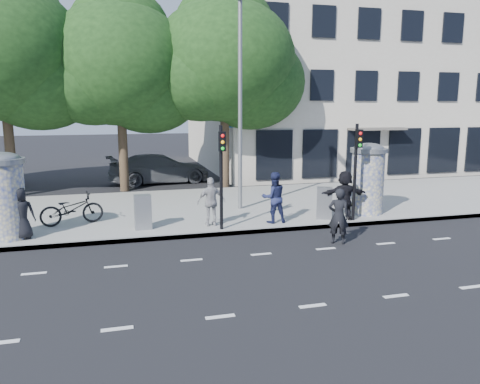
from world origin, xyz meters
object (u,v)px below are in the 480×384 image
object	(u,v)px
ad_column_left	(4,194)
ped_e	(211,202)
traffic_pole_far	(356,162)
ped_a	(21,213)
man_road	(339,216)
ped_f	(344,195)
car_right	(159,169)
bicycle	(72,209)
ad_column_right	(368,177)
street_lamp	(241,88)
ped_c	(274,197)
cabinet_left	(143,212)
cabinet_right	(324,203)
traffic_pole_near	(221,167)

from	to	relation	value
ad_column_left	ped_e	size ratio (longest dim) A/B	1.60
traffic_pole_far	ped_a	world-z (taller)	traffic_pole_far
ad_column_left	man_road	xyz separation A→B (m)	(9.79, -2.68, -0.68)
ped_f	car_right	distance (m)	12.01
bicycle	ped_f	bearing A→B (deg)	-113.51
ped_e	traffic_pole_far	bearing A→B (deg)	169.94
ad_column_right	ped_e	distance (m)	6.06
street_lamp	ped_e	xyz separation A→B (m)	(-1.63, -2.26, -3.82)
ped_c	bicycle	xyz separation A→B (m)	(-6.74, 1.52, -0.34)
traffic_pole_far	car_right	distance (m)	12.40
ad_column_left	cabinet_left	distance (m)	4.19
ad_column_left	ped_a	size ratio (longest dim) A/B	1.65
ad_column_right	traffic_pole_far	bearing A→B (deg)	-137.79
bicycle	street_lamp	bearing A→B (deg)	-94.59
ad_column_left	cabinet_left	bearing A→B (deg)	0.58
ad_column_right	cabinet_left	distance (m)	8.33
ped_c	cabinet_right	xyz separation A→B (m)	(1.95, 0.08, -0.32)
cabinet_right	car_right	bearing A→B (deg)	139.68
ad_column_right	ped_c	size ratio (longest dim) A/B	1.50
traffic_pole_near	car_right	bearing A→B (deg)	95.25
traffic_pole_near	bicycle	size ratio (longest dim) A/B	1.64
ped_c	ped_e	xyz separation A→B (m)	(-2.17, 0.13, -0.06)
ad_column_left	bicycle	distance (m)	2.35
ped_a	cabinet_right	size ratio (longest dim) A/B	1.42
car_right	ped_a	bearing A→B (deg)	145.57
ad_column_right	ped_a	world-z (taller)	ad_column_right
man_road	car_right	xyz separation A→B (m)	(-4.19, 12.83, -0.07)
cabinet_left	street_lamp	bearing A→B (deg)	26.39
bicycle	ped_c	bearing A→B (deg)	-115.32
traffic_pole_near	car_right	distance (m)	11.00
ad_column_right	man_road	xyz separation A→B (m)	(-2.61, -2.88, -0.68)
ad_column_left	bicycle	size ratio (longest dim) A/B	1.28
ped_a	car_right	bearing A→B (deg)	-118.44
ad_column_right	traffic_pole_near	size ratio (longest dim) A/B	0.78
ad_column_left	cabinet_left	size ratio (longest dim) A/B	2.33
ad_column_left	ped_e	xyz separation A→B (m)	(6.37, -0.13, -0.56)
ped_e	cabinet_left	bearing A→B (deg)	-7.78
bicycle	cabinet_left	world-z (taller)	cabinet_left
traffic_pole_near	ped_a	bearing A→B (deg)	175.47
ped_c	bicycle	bearing A→B (deg)	-12.42
traffic_pole_far	street_lamp	distance (m)	5.12
ad_column_left	car_right	distance (m)	11.62
traffic_pole_far	ped_f	distance (m)	1.25
traffic_pole_far	ped_e	world-z (taller)	traffic_pole_far
man_road	car_right	bearing A→B (deg)	-45.48
ad_column_left	ped_f	distance (m)	11.12
ad_column_left	traffic_pole_near	size ratio (longest dim) A/B	0.78
street_lamp	bicycle	xyz separation A→B (m)	(-6.20, -0.88, -4.10)
ad_column_left	man_road	world-z (taller)	ad_column_left
ped_e	car_right	world-z (taller)	ped_e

